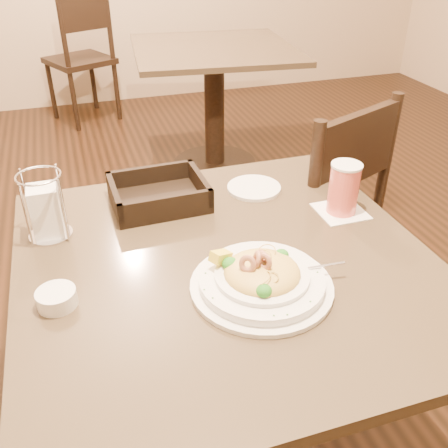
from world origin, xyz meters
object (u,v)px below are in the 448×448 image
object	(u,v)px
drink_glass	(344,189)
bread_basket	(159,196)
main_table	(226,337)
butter_ramekin	(57,298)
dining_chair_near	(312,219)
pasta_bowl	(261,278)
napkin_caddy	(46,210)
background_table	(214,87)
side_plate	(254,188)
dining_chair_far	(82,55)

from	to	relation	value
drink_glass	bread_basket	xyz separation A→B (m)	(-0.43, 0.18, -0.04)
main_table	butter_ramekin	distance (m)	0.44
dining_chair_near	bread_basket	xyz separation A→B (m)	(-0.55, -0.16, 0.27)
pasta_bowl	drink_glass	distance (m)	0.38
pasta_bowl	napkin_caddy	distance (m)	0.52
background_table	dining_chair_near	size ratio (longest dim) A/B	1.06
pasta_bowl	side_plate	xyz separation A→B (m)	(0.14, 0.40, -0.02)
pasta_bowl	butter_ramekin	size ratio (longest dim) A/B	4.19
main_table	background_table	world-z (taller)	same
dining_chair_far	dining_chair_near	bearing A→B (deg)	77.97
pasta_bowl	butter_ramekin	xyz separation A→B (m)	(-0.39, 0.07, -0.01)
dining_chair_far	butter_ramekin	bearing A→B (deg)	61.17
pasta_bowl	bread_basket	distance (m)	0.42
side_plate	pasta_bowl	bearing A→B (deg)	-108.79
main_table	butter_ramekin	size ratio (longest dim) A/B	11.72
main_table	butter_ramekin	xyz separation A→B (m)	(-0.36, -0.04, 0.25)
dining_chair_near	bread_basket	distance (m)	0.63
pasta_bowl	napkin_caddy	xyz separation A→B (m)	(-0.40, 0.33, 0.04)
butter_ramekin	drink_glass	bearing A→B (deg)	12.06
background_table	drink_glass	distance (m)	1.90
background_table	drink_glass	xyz separation A→B (m)	(-0.23, -1.87, 0.30)
napkin_caddy	side_plate	size ratio (longest dim) A/B	1.09
dining_chair_far	napkin_caddy	xyz separation A→B (m)	(-0.24, -2.84, 0.31)
dining_chair_near	butter_ramekin	size ratio (longest dim) A/B	12.11
main_table	bread_basket	world-z (taller)	bread_basket
dining_chair_near	side_plate	xyz separation A→B (m)	(-0.28, -0.16, 0.25)
background_table	butter_ramekin	world-z (taller)	butter_ramekin
dining_chair_far	bread_basket	xyz separation A→B (m)	(0.03, -2.77, 0.27)
background_table	drink_glass	bearing A→B (deg)	-96.91
dining_chair_far	main_table	bearing A→B (deg)	67.80
dining_chair_far	drink_glass	size ratio (longest dim) A/B	6.99
dining_chair_near	napkin_caddy	size ratio (longest dim) A/B	5.79
background_table	side_plate	world-z (taller)	side_plate
drink_glass	background_table	bearing A→B (deg)	83.09
dining_chair_far	pasta_bowl	distance (m)	3.19
bread_basket	dining_chair_near	bearing A→B (deg)	16.20
main_table	side_plate	xyz separation A→B (m)	(0.17, 0.29, 0.24)
drink_glass	butter_ramekin	bearing A→B (deg)	-167.94
drink_glass	butter_ramekin	distance (m)	0.72
background_table	napkin_caddy	world-z (taller)	napkin_caddy
main_table	side_plate	world-z (taller)	side_plate
butter_ramekin	main_table	bearing A→B (deg)	6.69
dining_chair_far	butter_ramekin	distance (m)	3.13
drink_glass	butter_ramekin	size ratio (longest dim) A/B	1.73
pasta_bowl	dining_chair_far	bearing A→B (deg)	92.83
main_table	pasta_bowl	xyz separation A→B (m)	(0.04, -0.11, 0.26)
main_table	bread_basket	size ratio (longest dim) A/B	3.68
napkin_caddy	pasta_bowl	bearing A→B (deg)	-39.80
background_table	drink_glass	size ratio (longest dim) A/B	7.43
main_table	butter_ramekin	bearing A→B (deg)	-173.31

